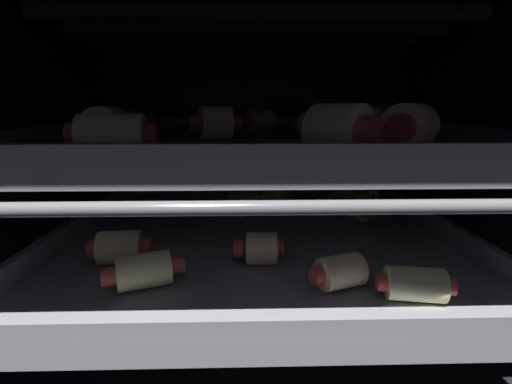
% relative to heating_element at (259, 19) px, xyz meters
% --- Properties ---
extents(ground_plane, '(0.54, 0.53, 0.01)m').
position_rel_heating_element_xyz_m(ground_plane, '(0.00, 0.00, -0.34)').
color(ground_plane, black).
extents(oven_wall_back, '(0.54, 0.01, 0.36)m').
position_rel_heating_element_xyz_m(oven_wall_back, '(0.00, 0.26, -0.15)').
color(oven_wall_back, black).
rests_on(oven_wall_back, ground_plane).
extents(oven_wall_left, '(0.01, 0.51, 0.36)m').
position_rel_heating_element_xyz_m(oven_wall_left, '(-0.26, 0.00, -0.15)').
color(oven_wall_left, black).
rests_on(oven_wall_left, ground_plane).
extents(oven_wall_right, '(0.01, 0.51, 0.36)m').
position_rel_heating_element_xyz_m(oven_wall_right, '(0.26, 0.00, -0.15)').
color(oven_wall_right, black).
rests_on(oven_wall_right, ground_plane).
extents(heating_element, '(0.41, 0.23, 0.02)m').
position_rel_heating_element_xyz_m(heating_element, '(0.00, 0.00, 0.00)').
color(heating_element, '#333338').
extents(oven_rack_lower, '(0.49, 0.50, 0.01)m').
position_rel_heating_element_xyz_m(oven_rack_lower, '(0.00, -0.00, -0.24)').
color(oven_rack_lower, slate).
extents(baking_tray_lower, '(0.42, 0.39, 0.03)m').
position_rel_heating_element_xyz_m(baking_tray_lower, '(0.00, 0.00, -0.23)').
color(baking_tray_lower, gray).
rests_on(baking_tray_lower, oven_rack_lower).
extents(pig_in_blanket_lower_0, '(0.05, 0.04, 0.03)m').
position_rel_heating_element_xyz_m(pig_in_blanket_lower_0, '(0.06, -0.12, -0.21)').
color(pig_in_blanket_lower_0, beige).
rests_on(pig_in_blanket_lower_0, baking_tray_lower).
extents(pig_in_blanket_lower_1, '(0.03, 0.05, 0.02)m').
position_rel_heating_element_xyz_m(pig_in_blanket_lower_1, '(0.16, 0.12, -0.21)').
color(pig_in_blanket_lower_1, beige).
rests_on(pig_in_blanket_lower_1, baking_tray_lower).
extents(pig_in_blanket_lower_2, '(0.04, 0.04, 0.03)m').
position_rel_heating_element_xyz_m(pig_in_blanket_lower_2, '(-0.01, 0.08, -0.21)').
color(pig_in_blanket_lower_2, beige).
rests_on(pig_in_blanket_lower_2, baking_tray_lower).
extents(pig_in_blanket_lower_3, '(0.06, 0.03, 0.03)m').
position_rel_heating_element_xyz_m(pig_in_blanket_lower_3, '(-0.13, -0.07, -0.21)').
color(pig_in_blanket_lower_3, beige).
rests_on(pig_in_blanket_lower_3, baking_tray_lower).
extents(pig_in_blanket_lower_4, '(0.05, 0.04, 0.03)m').
position_rel_heating_element_xyz_m(pig_in_blanket_lower_4, '(0.03, 0.13, -0.21)').
color(pig_in_blanket_lower_4, beige).
rests_on(pig_in_blanket_lower_4, baking_tray_lower).
extents(pig_in_blanket_lower_5, '(0.04, 0.04, 0.02)m').
position_rel_heating_element_xyz_m(pig_in_blanket_lower_5, '(-0.02, 0.12, -0.21)').
color(pig_in_blanket_lower_5, beige).
rests_on(pig_in_blanket_lower_5, baking_tray_lower).
extents(pig_in_blanket_lower_6, '(0.06, 0.04, 0.03)m').
position_rel_heating_element_xyz_m(pig_in_blanket_lower_6, '(-0.10, -0.12, -0.21)').
color(pig_in_blanket_lower_6, beige).
rests_on(pig_in_blanket_lower_6, baking_tray_lower).
extents(pig_in_blanket_lower_7, '(0.04, 0.06, 0.03)m').
position_rel_heating_element_xyz_m(pig_in_blanket_lower_7, '(0.13, 0.05, -0.21)').
color(pig_in_blanket_lower_7, beige).
rests_on(pig_in_blanket_lower_7, baking_tray_lower).
extents(pig_in_blanket_lower_8, '(0.05, 0.04, 0.03)m').
position_rel_heating_element_xyz_m(pig_in_blanket_lower_8, '(0.13, 0.14, -0.21)').
color(pig_in_blanket_lower_8, beige).
rests_on(pig_in_blanket_lower_8, baking_tray_lower).
extents(pig_in_blanket_lower_9, '(0.05, 0.03, 0.03)m').
position_rel_heating_element_xyz_m(pig_in_blanket_lower_9, '(-0.00, -0.08, -0.21)').
color(pig_in_blanket_lower_9, beige).
rests_on(pig_in_blanket_lower_9, baking_tray_lower).
extents(pig_in_blanket_lower_10, '(0.06, 0.03, 0.03)m').
position_rel_heating_element_xyz_m(pig_in_blanket_lower_10, '(0.11, -0.14, -0.21)').
color(pig_in_blanket_lower_10, beige).
rests_on(pig_in_blanket_lower_10, baking_tray_lower).
extents(oven_rack_upper, '(0.49, 0.50, 0.01)m').
position_rel_heating_element_xyz_m(oven_rack_upper, '(0.00, 0.00, -0.13)').
color(oven_rack_upper, slate).
extents(baking_tray_upper, '(0.42, 0.39, 0.02)m').
position_rel_heating_element_xyz_m(baking_tray_upper, '(0.00, 0.00, -0.12)').
color(baking_tray_upper, gray).
rests_on(baking_tray_upper, oven_rack_upper).
extents(pig_in_blanket_upper_0, '(0.06, 0.03, 0.03)m').
position_rel_heating_element_xyz_m(pig_in_blanket_upper_0, '(-0.10, -0.14, -0.10)').
color(pig_in_blanket_upper_0, beige).
rests_on(pig_in_blanket_upper_0, baking_tray_upper).
extents(pig_in_blanket_upper_1, '(0.04, 0.06, 0.03)m').
position_rel_heating_element_xyz_m(pig_in_blanket_upper_1, '(-0.07, 0.16, -0.10)').
color(pig_in_blanket_upper_1, beige).
rests_on(pig_in_blanket_upper_1, baking_tray_upper).
extents(pig_in_blanket_upper_2, '(0.06, 0.04, 0.03)m').
position_rel_heating_element_xyz_m(pig_in_blanket_upper_2, '(0.01, 0.09, -0.10)').
color(pig_in_blanket_upper_2, beige).
rests_on(pig_in_blanket_upper_2, baking_tray_upper).
extents(pig_in_blanket_upper_3, '(0.05, 0.05, 0.03)m').
position_rel_heating_element_xyz_m(pig_in_blanket_upper_3, '(0.11, -0.12, -0.10)').
color(pig_in_blanket_upper_3, beige).
rests_on(pig_in_blanket_upper_3, baking_tray_upper).
extents(pig_in_blanket_upper_4, '(0.06, 0.05, 0.03)m').
position_rel_heating_element_xyz_m(pig_in_blanket_upper_4, '(0.06, -0.03, -0.10)').
color(pig_in_blanket_upper_4, beige).
rests_on(pig_in_blanket_upper_4, baking_tray_upper).
extents(pig_in_blanket_upper_5, '(0.04, 0.06, 0.03)m').
position_rel_heating_element_xyz_m(pig_in_blanket_upper_5, '(-0.12, -0.10, -0.10)').
color(pig_in_blanket_upper_5, beige).
rests_on(pig_in_blanket_upper_5, baking_tray_upper).
extents(pig_in_blanket_upper_6, '(0.05, 0.05, 0.03)m').
position_rel_heating_element_xyz_m(pig_in_blanket_upper_6, '(0.05, -0.16, -0.10)').
color(pig_in_blanket_upper_6, beige).
rests_on(pig_in_blanket_upper_6, baking_tray_upper).
extents(pig_in_blanket_upper_7, '(0.06, 0.04, 0.03)m').
position_rel_heating_element_xyz_m(pig_in_blanket_upper_7, '(0.17, 0.11, -0.10)').
color(pig_in_blanket_upper_7, beige).
rests_on(pig_in_blanket_upper_7, baking_tray_upper).
extents(pig_in_blanket_upper_8, '(0.04, 0.06, 0.03)m').
position_rel_heating_element_xyz_m(pig_in_blanket_upper_8, '(0.11, 0.01, -0.10)').
color(pig_in_blanket_upper_8, beige).
rests_on(pig_in_blanket_upper_8, baking_tray_upper).
extents(pig_in_blanket_upper_9, '(0.04, 0.06, 0.02)m').
position_rel_heating_element_xyz_m(pig_in_blanket_upper_9, '(-0.16, 0.13, -0.10)').
color(pig_in_blanket_upper_9, beige).
rests_on(pig_in_blanket_upper_9, baking_tray_upper).
extents(pig_in_blanket_upper_10, '(0.04, 0.06, 0.03)m').
position_rel_heating_element_xyz_m(pig_in_blanket_upper_10, '(0.11, 0.10, -0.10)').
color(pig_in_blanket_upper_10, beige).
rests_on(pig_in_blanket_upper_10, baking_tray_upper).
extents(pig_in_blanket_upper_11, '(0.05, 0.04, 0.03)m').
position_rel_heating_element_xyz_m(pig_in_blanket_upper_11, '(-0.04, -0.04, -0.10)').
color(pig_in_blanket_upper_11, beige).
rests_on(pig_in_blanket_upper_11, baking_tray_upper).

